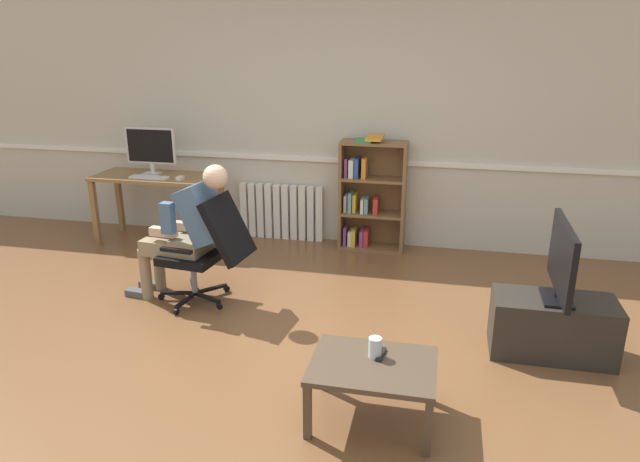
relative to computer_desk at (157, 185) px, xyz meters
name	(u,v)px	position (x,y,z in m)	size (l,w,h in m)	color
ground_plane	(274,360)	(1.96, -2.15, -0.65)	(18.00, 18.00, 0.00)	brown
back_wall	(343,119)	(1.96, 0.50, 0.70)	(12.00, 0.13, 2.70)	beige
computer_desk	(157,185)	(0.00, 0.00, 0.00)	(1.35, 0.57, 0.76)	olive
imac_monitor	(151,147)	(-0.08, 0.08, 0.40)	(0.57, 0.14, 0.50)	silver
keyboard	(149,177)	(-0.01, -0.14, 0.12)	(0.41, 0.12, 0.02)	white
computer_mouse	(180,178)	(0.34, -0.12, 0.13)	(0.06, 0.10, 0.03)	white
bookshelf	(369,197)	(2.29, 0.29, -0.07)	(0.69, 0.30, 1.24)	brown
radiator	(281,212)	(1.29, 0.39, -0.33)	(0.95, 0.08, 0.62)	white
office_chair	(208,246)	(1.16, -1.37, -0.13)	(0.85, 0.62, 0.96)	black
person_seated	(187,229)	(0.98, -1.35, 0.01)	(1.01, 0.42, 1.22)	#937F60
tv_stand	(552,326)	(3.88, -1.62, -0.43)	(0.85, 0.42, 0.43)	#2D2823
tv_screen	(562,261)	(3.88, -1.62, 0.07)	(0.20, 0.79, 0.56)	black
coffee_table	(373,371)	(2.72, -2.66, -0.31)	(0.73, 0.55, 0.38)	#4C3D2D
drinking_glass	(375,347)	(2.72, -2.58, -0.20)	(0.08, 0.08, 0.12)	silver
spare_remote	(381,354)	(2.76, -2.56, -0.26)	(0.04, 0.15, 0.02)	black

